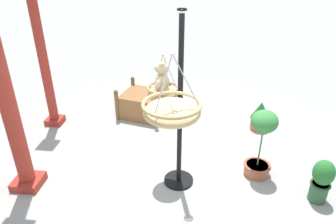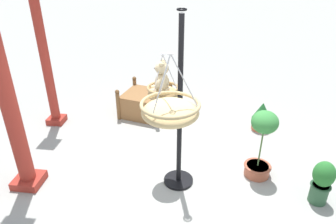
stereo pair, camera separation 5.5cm
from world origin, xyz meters
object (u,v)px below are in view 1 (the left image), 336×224
(greenhouse_pillar_left, at_px, (5,94))
(potted_plant_trailing_ivy, at_px, (261,141))
(display_pole_central, at_px, (179,137))
(hanging_basket_with_teddy, at_px, (163,93))
(potted_plant_conical_shrub, at_px, (260,115))
(potted_plant_tall_leafy, at_px, (322,180))
(hanging_basket_left_high, at_px, (172,111))
(wooden_planter_box, at_px, (144,103))
(greenhouse_pillar_right, at_px, (43,60))
(teddy_bear, at_px, (161,79))

(greenhouse_pillar_left, xyz_separation_m, potted_plant_trailing_ivy, (0.66, -3.40, -0.88))
(greenhouse_pillar_left, bearing_deg, display_pole_central, -81.10)
(hanging_basket_with_teddy, relative_size, potted_plant_trailing_ivy, 0.61)
(greenhouse_pillar_left, height_order, potted_plant_trailing_ivy, greenhouse_pillar_left)
(potted_plant_conical_shrub, bearing_deg, hanging_basket_with_teddy, 133.65)
(display_pole_central, bearing_deg, potted_plant_tall_leafy, -94.74)
(hanging_basket_left_high, distance_m, wooden_planter_box, 3.46)
(greenhouse_pillar_right, bearing_deg, potted_plant_trailing_ivy, -106.81)
(teddy_bear, relative_size, potted_plant_trailing_ivy, 0.42)
(wooden_planter_box, xyz_separation_m, potted_plant_conical_shrub, (-0.31, -2.33, 0.03))
(greenhouse_pillar_left, relative_size, potted_plant_conical_shrub, 5.40)
(display_pole_central, distance_m, potted_plant_trailing_ivy, 1.25)
(teddy_bear, distance_m, wooden_planter_box, 2.40)
(display_pole_central, height_order, greenhouse_pillar_right, greenhouse_pillar_right)
(teddy_bear, relative_size, greenhouse_pillar_left, 0.15)
(greenhouse_pillar_right, height_order, potted_plant_tall_leafy, greenhouse_pillar_right)
(greenhouse_pillar_left, xyz_separation_m, greenhouse_pillar_right, (1.82, 0.42, -0.16))
(display_pole_central, distance_m, potted_plant_conical_shrub, 2.30)
(hanging_basket_left_high, distance_m, greenhouse_pillar_left, 2.30)
(greenhouse_pillar_right, relative_size, potted_plant_tall_leafy, 4.18)
(hanging_basket_with_teddy, distance_m, potted_plant_conical_shrub, 2.55)
(potted_plant_conical_shrub, bearing_deg, greenhouse_pillar_right, 93.79)
(greenhouse_pillar_right, xyz_separation_m, potted_plant_conical_shrub, (0.27, -4.04, -1.04))
(greenhouse_pillar_left, xyz_separation_m, potted_plant_tall_leafy, (0.18, -4.17, -1.13))
(display_pole_central, height_order, potted_plant_tall_leafy, display_pole_central)
(hanging_basket_with_teddy, bearing_deg, display_pole_central, -120.96)
(greenhouse_pillar_right, distance_m, wooden_planter_box, 2.10)
(greenhouse_pillar_left, height_order, potted_plant_conical_shrub, greenhouse_pillar_left)
(potted_plant_conical_shrub, bearing_deg, potted_plant_tall_leafy, -164.03)
(teddy_bear, relative_size, greenhouse_pillar_right, 0.17)
(potted_plant_tall_leafy, relative_size, potted_plant_trailing_ivy, 0.60)
(hanging_basket_with_teddy, xyz_separation_m, wooden_planter_box, (1.90, 0.66, -1.12))
(wooden_planter_box, xyz_separation_m, potted_plant_tall_leafy, (-2.21, -2.87, 0.09))
(display_pole_central, xyz_separation_m, greenhouse_pillar_right, (1.47, 2.63, 0.54))
(hanging_basket_with_teddy, xyz_separation_m, hanging_basket_left_high, (-1.11, -0.24, 0.32))
(display_pole_central, bearing_deg, hanging_basket_left_high, 179.46)
(greenhouse_pillar_right, distance_m, potted_plant_conical_shrub, 4.18)
(teddy_bear, bearing_deg, hanging_basket_left_high, -166.70)
(potted_plant_trailing_ivy, bearing_deg, potted_plant_conical_shrub, -8.95)
(hanging_basket_left_high, bearing_deg, potted_plant_tall_leafy, -67.83)
(display_pole_central, xyz_separation_m, hanging_basket_left_high, (-0.96, 0.01, 0.91))
(display_pole_central, bearing_deg, hanging_basket_with_teddy, 59.04)
(teddy_bear, relative_size, potted_plant_tall_leafy, 0.70)
(display_pole_central, xyz_separation_m, greenhouse_pillar_left, (-0.35, 2.21, 0.69))
(hanging_basket_with_teddy, distance_m, potted_plant_trailing_ivy, 1.65)
(display_pole_central, height_order, wooden_planter_box, display_pole_central)
(potted_plant_tall_leafy, bearing_deg, hanging_basket_left_high, 112.17)
(greenhouse_pillar_left, distance_m, greenhouse_pillar_right, 1.87)
(greenhouse_pillar_left, bearing_deg, hanging_basket_with_teddy, -75.79)
(potted_plant_tall_leafy, bearing_deg, display_pole_central, 85.26)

